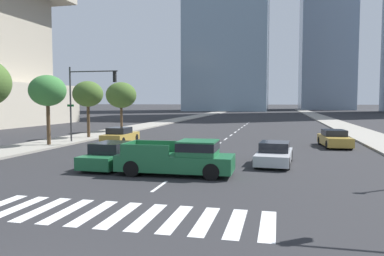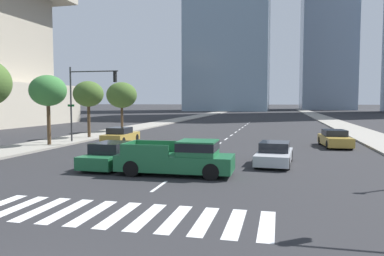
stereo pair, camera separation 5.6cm
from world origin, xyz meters
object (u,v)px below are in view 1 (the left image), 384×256
sedan_gold_2 (120,136)px  traffic_signal_far (87,91)px  sedan_silver_0 (274,154)px  sedan_gold_3 (334,139)px  street_tree_third (88,94)px  street_tree_fourth (121,95)px  pickup_truck (181,158)px  street_tree_second (48,91)px  sedan_green_1 (113,155)px

sedan_gold_2 → traffic_signal_far: (-2.50, -0.87, 3.77)m
sedan_silver_0 → sedan_gold_3: (4.42, 9.30, 0.04)m
sedan_gold_2 → street_tree_third: bearing=56.5°
street_tree_third → street_tree_fourth: bearing=90.0°
street_tree_third → traffic_signal_far: bearing=-62.5°
sedan_gold_3 → sedan_gold_2: bearing=-90.3°
sedan_gold_2 → pickup_truck: bearing=-146.1°
sedan_silver_0 → street_tree_second: bearing=-100.7°
pickup_truck → sedan_silver_0: bearing=43.1°
sedan_green_1 → street_tree_fourth: size_ratio=0.87×
sedan_gold_3 → street_tree_third: 21.93m
pickup_truck → sedan_gold_2: bearing=124.1°
pickup_truck → sedan_green_1: size_ratio=1.16×
street_tree_second → street_tree_fourth: 13.93m
sedan_silver_0 → sedan_gold_2: bearing=-118.0°
sedan_green_1 → pickup_truck: bearing=-105.9°
pickup_truck → street_tree_third: street_tree_third is taller
sedan_silver_0 → sedan_green_1: 8.85m
pickup_truck → sedan_green_1: pickup_truck is taller
pickup_truck → sedan_silver_0: 5.96m
sedan_green_1 → street_tree_fourth: bearing=24.8°
sedan_silver_0 → street_tree_fourth: street_tree_fourth is taller
sedan_gold_3 → street_tree_fourth: size_ratio=0.84×
pickup_truck → sedan_green_1: bearing=161.0°
street_tree_second → traffic_signal_far: bearing=53.2°
street_tree_second → street_tree_third: size_ratio=1.03×
sedan_silver_0 → sedan_green_1: sedan_green_1 is taller
sedan_gold_2 → traffic_signal_far: size_ratio=0.72×
traffic_signal_far → street_tree_second: (-1.93, -2.59, -0.09)m
street_tree_second → street_tree_third: (0.00, 6.30, -0.14)m
pickup_truck → sedan_silver_0: pickup_truck is taller
sedan_gold_3 → sedan_green_1: bearing=-51.3°
traffic_signal_far → street_tree_second: size_ratio=1.15×
pickup_truck → street_tree_third: bearing=129.9°
pickup_truck → street_tree_fourth: street_tree_fourth is taller
traffic_signal_far → street_tree_fourth: (-1.93, 11.34, -0.19)m
sedan_gold_2 → traffic_signal_far: traffic_signal_far is taller
sedan_gold_2 → street_tree_third: 6.35m
street_tree_third → street_tree_fourth: (0.00, 7.63, 0.03)m
sedan_silver_0 → street_tree_fourth: size_ratio=0.82×
sedan_green_1 → sedan_gold_3: size_ratio=1.04×
sedan_silver_0 → street_tree_second: 18.14m
street_tree_second → sedan_green_1: bearing=-39.9°
sedan_gold_2 → street_tree_fourth: (-4.43, 10.47, 3.57)m
sedan_gold_2 → sedan_gold_3: (17.15, 1.29, -0.01)m
street_tree_fourth → sedan_gold_3: bearing=-23.0°
sedan_gold_3 → street_tree_second: 22.40m
pickup_truck → sedan_gold_2: (-8.43, 12.13, -0.20)m
sedan_gold_3 → street_tree_third: size_ratio=0.88×
sedan_gold_2 → sedan_gold_3: size_ratio=0.98×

